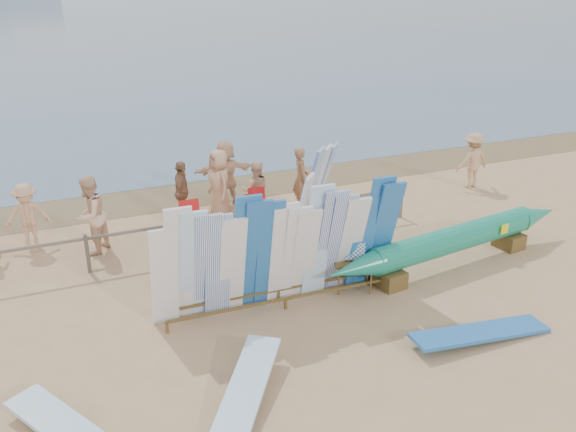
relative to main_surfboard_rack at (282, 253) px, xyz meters
name	(u,v)px	position (x,y,z in m)	size (l,w,h in m)	color
ground	(219,320)	(-1.33, -0.05, -1.12)	(160.00, 160.00, 0.00)	tan
ocean	(24,3)	(-1.33, 127.95, -1.12)	(320.00, 240.00, 0.02)	slate
wet_sand_strip	(144,198)	(-1.33, 7.15, -1.12)	(40.00, 2.60, 0.01)	brown
fence	(178,231)	(-1.33, 2.95, -0.49)	(12.08, 0.08, 0.90)	#6B5E51
main_surfboard_rack	(282,253)	(0.00, 0.00, 0.00)	(4.97, 0.87, 2.50)	brown
side_surfboard_rack	(310,204)	(1.55, 2.01, 0.06)	(2.01, 2.16, 2.60)	brown
outrigger_canoe	(455,240)	(4.16, 0.05, -0.51)	(6.76, 1.49, 0.96)	brown
vendor_table	(354,274)	(1.57, -0.04, -0.77)	(0.94, 0.81, 1.05)	brown
flat_board_d	(480,338)	(2.78, -2.54, -1.12)	(0.56, 2.70, 0.07)	#2466B4
flat_board_b	(244,408)	(-1.75, -2.62, -1.12)	(0.56, 2.70, 0.07)	#9BCCF9
beach_chair_left	(192,224)	(-0.69, 4.17, -0.89)	(0.52, 0.54, 0.81)	red
beach_chair_right	(257,217)	(0.98, 3.96, -0.89)	(0.51, 0.53, 0.81)	red
stroller	(258,214)	(0.91, 3.68, -0.71)	(0.66, 0.84, 1.03)	red
beachgoer_3	(28,216)	(-4.43, 4.87, -0.33)	(1.02, 0.42, 1.59)	tan
beachgoer_8	(256,191)	(1.11, 4.38, -0.33)	(0.77, 0.37, 1.58)	beige
beachgoer_5	(226,173)	(0.73, 5.73, -0.20)	(1.71, 0.55, 1.84)	beige
beachgoer_7	(301,178)	(2.54, 4.70, -0.26)	(0.63, 0.34, 1.72)	#8C6042
beachgoer_2	(90,215)	(-3.11, 3.96, -0.19)	(0.90, 0.43, 1.86)	beige
beachgoer_4	(182,192)	(-0.71, 4.99, -0.30)	(0.96, 0.41, 1.63)	#8C6042
beachgoer_extra_0	(472,160)	(7.98, 4.18, -0.28)	(1.09, 0.45, 1.68)	tan
beachgoer_6	(220,185)	(0.25, 4.79, -0.18)	(0.92, 0.44, 1.89)	tan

